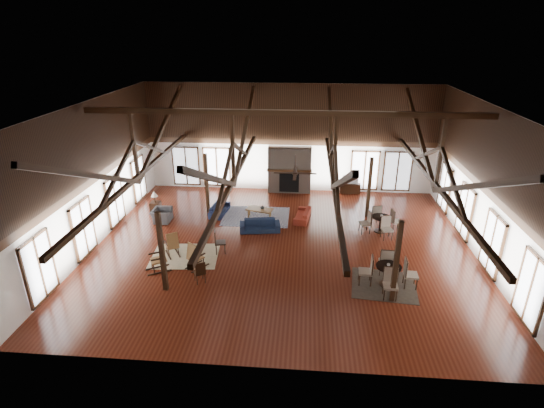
# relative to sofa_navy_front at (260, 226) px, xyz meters

# --- Properties ---
(floor) EXTENTS (16.00, 16.00, 0.00)m
(floor) POSITION_rel_sofa_navy_front_xyz_m (1.13, -1.48, -0.27)
(floor) COLOR #572112
(floor) RESTS_ON ground
(ceiling) EXTENTS (16.00, 14.00, 0.02)m
(ceiling) POSITION_rel_sofa_navy_front_xyz_m (1.13, -1.48, 5.73)
(ceiling) COLOR black
(ceiling) RESTS_ON wall_back
(wall_back) EXTENTS (16.00, 0.02, 6.00)m
(wall_back) POSITION_rel_sofa_navy_front_xyz_m (1.13, 5.52, 2.73)
(wall_back) COLOR white
(wall_back) RESTS_ON floor
(wall_front) EXTENTS (16.00, 0.02, 6.00)m
(wall_front) POSITION_rel_sofa_navy_front_xyz_m (1.13, -8.48, 2.73)
(wall_front) COLOR white
(wall_front) RESTS_ON floor
(wall_left) EXTENTS (0.02, 14.00, 6.00)m
(wall_left) POSITION_rel_sofa_navy_front_xyz_m (-6.87, -1.48, 2.73)
(wall_left) COLOR white
(wall_left) RESTS_ON floor
(wall_right) EXTENTS (0.02, 14.00, 6.00)m
(wall_right) POSITION_rel_sofa_navy_front_xyz_m (9.13, -1.48, 2.73)
(wall_right) COLOR white
(wall_right) RESTS_ON floor
(roof_truss) EXTENTS (15.60, 14.07, 3.14)m
(roof_truss) POSITION_rel_sofa_navy_front_xyz_m (1.13, -1.48, 3.76)
(roof_truss) COLOR black
(roof_truss) RESTS_ON wall_back
(post_grid) EXTENTS (8.16, 7.16, 3.05)m
(post_grid) POSITION_rel_sofa_navy_front_xyz_m (1.13, -1.48, 1.26)
(post_grid) COLOR black
(post_grid) RESTS_ON floor
(fireplace) EXTENTS (2.50, 0.69, 2.60)m
(fireplace) POSITION_rel_sofa_navy_front_xyz_m (1.13, 5.19, 1.02)
(fireplace) COLOR #756659
(fireplace) RESTS_ON floor
(ceiling_fan) EXTENTS (1.60, 1.60, 0.75)m
(ceiling_fan) POSITION_rel_sofa_navy_front_xyz_m (1.63, -2.48, 3.46)
(ceiling_fan) COLOR black
(ceiling_fan) RESTS_ON roof_truss
(sofa_navy_front) EXTENTS (1.94, 0.99, 0.54)m
(sofa_navy_front) POSITION_rel_sofa_navy_front_xyz_m (0.00, 0.00, 0.00)
(sofa_navy_front) COLOR #142039
(sofa_navy_front) RESTS_ON floor
(sofa_navy_left) EXTENTS (1.73, 0.86, 0.48)m
(sofa_navy_left) POSITION_rel_sofa_navy_front_xyz_m (-2.25, 1.80, -0.03)
(sofa_navy_left) COLOR #151D3A
(sofa_navy_left) RESTS_ON floor
(sofa_orange) EXTENTS (1.73, 0.88, 0.48)m
(sofa_orange) POSITION_rel_sofa_navy_front_xyz_m (1.94, 1.44, -0.03)
(sofa_orange) COLOR maroon
(sofa_orange) RESTS_ON floor
(coffee_table) EXTENTS (1.38, 0.95, 0.48)m
(coffee_table) POSITION_rel_sofa_navy_front_xyz_m (-0.17, 1.46, 0.15)
(coffee_table) COLOR brown
(coffee_table) RESTS_ON floor
(vase) EXTENTS (0.24, 0.24, 0.20)m
(vase) POSITION_rel_sofa_navy_front_xyz_m (-0.04, 1.45, 0.31)
(vase) COLOR #B2B2B2
(vase) RESTS_ON coffee_table
(armchair) EXTENTS (0.97, 0.84, 0.62)m
(armchair) POSITION_rel_sofa_navy_front_xyz_m (-4.86, 0.69, 0.04)
(armchair) COLOR #343437
(armchair) RESTS_ON floor
(side_table_lamp) EXTENTS (0.47, 0.47, 1.21)m
(side_table_lamp) POSITION_rel_sofa_navy_front_xyz_m (-5.45, 1.53, 0.19)
(side_table_lamp) COLOR black
(side_table_lamp) RESTS_ON floor
(rocking_chair_a) EXTENTS (0.80, 0.93, 1.06)m
(rocking_chair_a) POSITION_rel_sofa_navy_front_xyz_m (-3.33, -2.56, 0.23)
(rocking_chair_a) COLOR brown
(rocking_chair_a) RESTS_ON floor
(rocking_chair_b) EXTENTS (0.87, 0.95, 1.10)m
(rocking_chair_b) POSITION_rel_sofa_navy_front_xyz_m (-2.19, -3.46, 0.25)
(rocking_chair_b) COLOR brown
(rocking_chair_b) RESTS_ON floor
(rocking_chair_c) EXTENTS (1.04, 0.88, 1.19)m
(rocking_chair_c) POSITION_rel_sofa_navy_front_xyz_m (-3.47, -3.70, 0.29)
(rocking_chair_c) COLOR brown
(rocking_chair_c) RESTS_ON floor
(side_chair_a) EXTENTS (0.53, 0.53, 1.05)m
(side_chair_a) POSITION_rel_sofa_navy_front_xyz_m (-1.52, -2.18, 0.34)
(side_chair_a) COLOR black
(side_chair_a) RESTS_ON floor
(side_chair_b) EXTENTS (0.51, 0.51, 0.89)m
(side_chair_b) POSITION_rel_sofa_navy_front_xyz_m (-1.72, -4.47, 0.25)
(side_chair_b) COLOR black
(side_chair_b) RESTS_ON floor
(cafe_table_near) EXTENTS (2.15, 2.15, 1.11)m
(cafe_table_near) POSITION_rel_sofa_navy_front_xyz_m (5.12, -4.04, 0.29)
(cafe_table_near) COLOR black
(cafe_table_near) RESTS_ON floor
(cafe_table_far) EXTENTS (2.03, 2.03, 1.04)m
(cafe_table_far) POSITION_rel_sofa_navy_front_xyz_m (5.54, 0.40, 0.25)
(cafe_table_far) COLOR black
(cafe_table_far) RESTS_ON floor
(cup_near) EXTENTS (0.16, 0.16, 0.09)m
(cup_near) POSITION_rel_sofa_navy_front_xyz_m (5.10, -4.04, 0.58)
(cup_near) COLOR #B2B2B2
(cup_near) RESTS_ON cafe_table_near
(cup_far) EXTENTS (0.13, 0.13, 0.09)m
(cup_far) POSITION_rel_sofa_navy_front_xyz_m (5.54, 0.39, 0.52)
(cup_far) COLOR #B2B2B2
(cup_far) RESTS_ON cafe_table_far
(tv_console) EXTENTS (1.14, 0.43, 0.57)m
(tv_console) POSITION_rel_sofa_navy_front_xyz_m (4.57, 5.27, 0.01)
(tv_console) COLOR black
(tv_console) RESTS_ON floor
(television) EXTENTS (0.88, 0.16, 0.50)m
(television) POSITION_rel_sofa_navy_front_xyz_m (4.55, 5.27, 0.55)
(television) COLOR #B2B2B2
(television) RESTS_ON tv_console
(rug_tan) EXTENTS (2.87, 2.35, 0.01)m
(rug_tan) POSITION_rel_sofa_navy_front_xyz_m (-2.84, -2.58, -0.26)
(rug_tan) COLOR #C9B28B
(rug_tan) RESTS_ON floor
(rug_navy) EXTENTS (3.26, 2.45, 0.01)m
(rug_navy) POSITION_rel_sofa_navy_front_xyz_m (-0.37, 1.59, -0.26)
(rug_navy) COLOR #191E46
(rug_navy) RESTS_ON floor
(rug_dark) EXTENTS (2.51, 2.32, 0.01)m
(rug_dark) POSITION_rel_sofa_navy_front_xyz_m (5.01, -4.07, -0.26)
(rug_dark) COLOR black
(rug_dark) RESTS_ON floor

